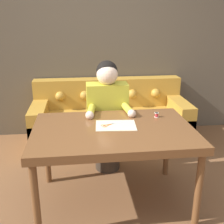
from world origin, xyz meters
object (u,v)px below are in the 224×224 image
(dining_table, at_px, (113,135))
(thread_spool, at_px, (157,115))
(person, at_px, (107,115))
(couch, at_px, (110,121))
(scissors, at_px, (109,125))

(dining_table, distance_m, thread_spool, 0.52)
(person, distance_m, thread_spool, 0.61)
(couch, bearing_deg, scissors, -96.83)
(couch, xyz_separation_m, person, (-0.12, -0.74, 0.35))
(couch, distance_m, scissors, 1.38)
(couch, xyz_separation_m, scissors, (-0.15, -1.29, 0.46))
(scissors, bearing_deg, couch, 83.17)
(dining_table, relative_size, thread_spool, 31.34)
(person, bearing_deg, dining_table, -91.13)
(scissors, height_order, thread_spool, thread_spool)
(dining_table, height_order, thread_spool, thread_spool)
(person, bearing_deg, thread_spool, -42.02)
(dining_table, xyz_separation_m, couch, (0.13, 1.37, -0.38))
(thread_spool, bearing_deg, dining_table, -153.22)
(person, distance_m, scissors, 0.56)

